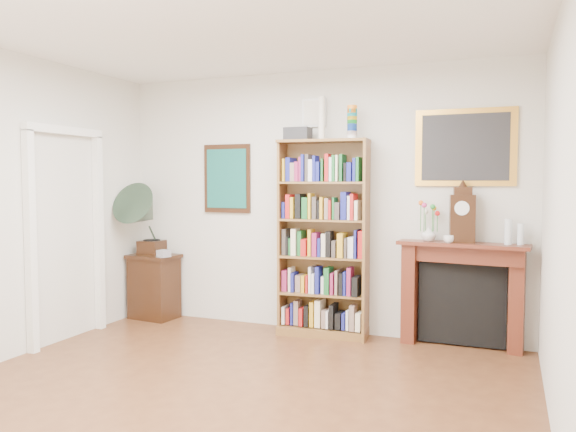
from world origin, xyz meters
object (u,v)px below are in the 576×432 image
object	(u,v)px
side_cabinet	(154,286)
fireplace	(462,286)
cd_stack	(164,254)
bottle_right	(521,234)
bookshelf	(323,227)
bottle_left	(508,232)
flower_vase	(429,234)
teacup	(449,239)
gramophone	(144,214)
mantel_clock	(462,216)

from	to	relation	value
side_cabinet	fireplace	distance (m)	3.48
fireplace	cd_stack	size ratio (longest dim) A/B	10.38
cd_stack	bottle_right	size ratio (longest dim) A/B	0.60
bookshelf	bottle_left	bearing A→B (deg)	-3.69
bookshelf	cd_stack	size ratio (longest dim) A/B	19.66
side_cabinet	cd_stack	xyz separation A→B (m)	(0.23, -0.13, 0.42)
flower_vase	teacup	size ratio (longest dim) A/B	1.50
bookshelf	bottle_right	bearing A→B (deg)	-3.38
teacup	bottle_left	xyz separation A→B (m)	(0.53, 0.07, 0.08)
teacup	side_cabinet	bearing A→B (deg)	179.95
side_cabinet	bottle_left	world-z (taller)	bottle_left
gramophone	mantel_clock	world-z (taller)	gramophone
side_cabinet	teacup	size ratio (longest dim) A/B	7.82
gramophone	teacup	xyz separation A→B (m)	(3.43, 0.08, -0.16)
bookshelf	fireplace	distance (m)	1.50
teacup	bottle_left	size ratio (longest dim) A/B	0.40
bookshelf	fireplace	size ratio (longest dim) A/B	1.89
side_cabinet	bottle_left	bearing A→B (deg)	6.46
bookshelf	gramophone	world-z (taller)	bookshelf
flower_vase	bottle_left	bearing A→B (deg)	-1.73
side_cabinet	bottle_right	world-z (taller)	bottle_right
cd_stack	gramophone	bearing A→B (deg)	170.67
bottle_right	cd_stack	bearing A→B (deg)	-176.77
bookshelf	gramophone	distance (m)	2.16
gramophone	bottle_right	xyz separation A→B (m)	(4.06, 0.16, -0.10)
fireplace	gramophone	distance (m)	3.61
mantel_clock	flower_vase	xyz separation A→B (m)	(-0.31, 0.02, -0.18)
side_cabinet	gramophone	world-z (taller)	gramophone
fireplace	bottle_left	size ratio (longest dim) A/B	5.19
gramophone	bottle_left	bearing A→B (deg)	0.78
mantel_clock	bottle_left	bearing A→B (deg)	-10.37
fireplace	bottle_left	xyz separation A→B (m)	(0.41, -0.06, 0.55)
side_cabinet	bottle_right	size ratio (longest dim) A/B	3.78
teacup	bottle_left	world-z (taller)	bottle_left
bookshelf	bottle_left	world-z (taller)	bookshelf
bottle_left	mantel_clock	bearing A→B (deg)	-179.89
bottle_right	gramophone	bearing A→B (deg)	-177.70
cd_stack	side_cabinet	bearing A→B (deg)	150.07
bottle_left	bottle_right	xyz separation A→B (m)	(0.11, 0.01, -0.02)
side_cabinet	cd_stack	bearing A→B (deg)	-24.47
bottle_right	bookshelf	bearing A→B (deg)	-178.56
bookshelf	fireplace	xyz separation A→B (m)	(1.39, 0.10, -0.55)
bookshelf	mantel_clock	distance (m)	1.39
flower_vase	bottle_right	xyz separation A→B (m)	(0.83, -0.01, 0.03)
gramophone	cd_stack	world-z (taller)	gramophone
gramophone	cd_stack	distance (m)	0.53
fireplace	flower_vase	distance (m)	0.60
bookshelf	flower_vase	size ratio (longest dim) A/B	16.30
bottle_right	flower_vase	bearing A→B (deg)	179.34
flower_vase	bottle_right	bearing A→B (deg)	-0.66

